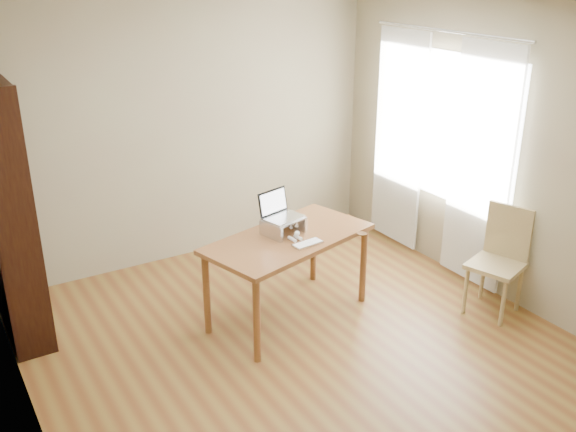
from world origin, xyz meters
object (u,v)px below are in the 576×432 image
at_px(cat, 281,225).
at_px(chair, 503,257).
at_px(bookshelf, 8,214).
at_px(laptop, 280,210).
at_px(desk, 288,247).
at_px(keyboard, 308,244).

height_order(cat, chair, chair).
distance_m(cat, chair, 1.92).
bearing_deg(cat, bookshelf, 152.36).
relative_size(laptop, chair, 0.37).
distance_m(bookshelf, cat, 2.15).
distance_m(bookshelf, desk, 2.22).
bearing_deg(laptop, desk, -104.64).
bearing_deg(cat, laptop, 76.30).
xyz_separation_m(keyboard, chair, (1.58, -0.65, -0.25)).
height_order(desk, chair, chair).
height_order(laptop, cat, laptop).
distance_m(keyboard, cat, 0.34).
bearing_deg(bookshelf, cat, -22.32).
xyz_separation_m(bookshelf, chair, (3.61, -1.79, -0.54)).
bearing_deg(desk, chair, -42.70).
bearing_deg(chair, keyboard, 139.92).
bearing_deg(cat, desk, -93.54).
distance_m(desk, cat, 0.19).
height_order(bookshelf, keyboard, bookshelf).
relative_size(bookshelf, chair, 2.23).
bearing_deg(keyboard, chair, -27.91).
distance_m(bookshelf, keyboard, 2.35).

